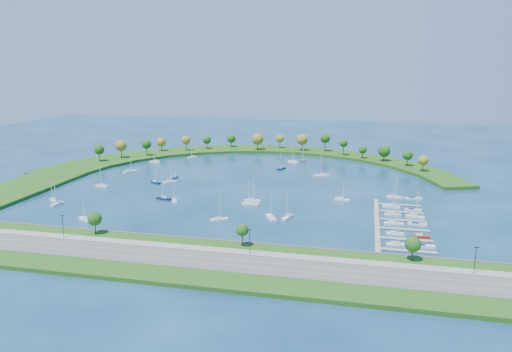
% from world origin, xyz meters
% --- Properties ---
extents(ground, '(700.00, 700.00, 0.00)m').
position_xyz_m(ground, '(0.00, 0.00, 0.00)').
color(ground, '#082B48').
rests_on(ground, ground).
extents(south_shoreline, '(420.00, 43.10, 11.60)m').
position_xyz_m(south_shoreline, '(0.03, -122.88, 1.00)').
color(south_shoreline, '#265216').
rests_on(south_shoreline, ground).
extents(breakwater, '(286.74, 247.64, 2.00)m').
position_xyz_m(breakwater, '(-46.33, 48.72, 0.99)').
color(breakwater, '#265216').
rests_on(breakwater, ground).
extents(breakwater_trees, '(236.69, 93.16, 14.76)m').
position_xyz_m(breakwater_trees, '(-11.12, 88.36, 10.44)').
color(breakwater_trees, '#382314').
rests_on(breakwater_trees, breakwater).
extents(harbor_tower, '(2.60, 2.60, 3.84)m').
position_xyz_m(harbor_tower, '(-10.90, 121.13, 3.97)').
color(harbor_tower, gray).
rests_on(harbor_tower, breakwater).
extents(dock_system, '(24.28, 82.00, 1.60)m').
position_xyz_m(dock_system, '(85.30, -61.00, 0.35)').
color(dock_system, gray).
rests_on(dock_system, ground).
extents(moored_boat_0, '(7.03, 6.74, 11.19)m').
position_xyz_m(moored_boat_0, '(-92.58, -61.58, 0.88)').
color(moored_boat_0, white).
rests_on(moored_boat_0, ground).
extents(moored_boat_1, '(7.73, 5.65, 11.27)m').
position_xyz_m(moored_boat_1, '(-55.18, -11.77, 0.89)').
color(moored_boat_1, '#0A1A41').
rests_on(moored_boat_1, ground).
extents(moored_boat_2, '(7.64, 7.88, 12.61)m').
position_xyz_m(moored_boat_2, '(-47.02, -8.66, 0.92)').
color(moored_boat_2, white).
rests_on(moored_boat_2, ground).
extents(moored_boat_3, '(10.00, 6.95, 14.46)m').
position_xyz_m(moored_boat_3, '(43.97, 30.33, 0.99)').
color(moored_boat_3, white).
rests_on(moored_boat_3, ground).
extents(moored_boat_4, '(4.79, 7.64, 10.89)m').
position_xyz_m(moored_boat_4, '(-27.94, -47.93, 0.88)').
color(moored_boat_4, white).
rests_on(moored_boat_4, ground).
extents(moored_boat_5, '(9.39, 3.97, 13.38)m').
position_xyz_m(moored_boat_5, '(12.82, -38.51, 0.95)').
color(moored_boat_5, white).
rests_on(moored_boat_5, ground).
extents(moored_boat_6, '(8.85, 4.36, 12.53)m').
position_xyz_m(moored_boat_6, '(-35.55, -44.99, 0.92)').
color(moored_boat_6, '#0A1A41').
rests_on(moored_boat_6, ground).
extents(moored_boat_7, '(6.96, 9.78, 14.19)m').
position_xyz_m(moored_boat_7, '(28.50, -65.34, 0.98)').
color(moored_boat_7, white).
rests_on(moored_boat_7, ground).
extents(moored_boat_8, '(4.90, 8.75, 12.41)m').
position_xyz_m(moored_boat_8, '(36.15, -62.55, 0.92)').
color(moored_boat_8, white).
rests_on(moored_boat_8, ground).
extents(moored_boat_9, '(8.43, 2.44, 12.35)m').
position_xyz_m(moored_boat_9, '(-82.98, 49.02, 0.92)').
color(moored_boat_9, white).
rests_on(moored_boat_9, ground).
extents(moored_boat_10, '(8.80, 2.85, 12.78)m').
position_xyz_m(moored_boat_10, '(13.34, -44.56, 0.93)').
color(moored_boat_10, white).
rests_on(moored_boat_10, ground).
extents(moored_boat_11, '(8.00, 9.52, 14.39)m').
position_xyz_m(moored_boat_11, '(-85.07, 13.04, 0.98)').
color(moored_boat_11, white).
rests_on(moored_boat_11, ground).
extents(moored_boat_12, '(9.57, 7.55, 14.20)m').
position_xyz_m(moored_boat_12, '(18.95, 70.14, 0.98)').
color(moored_boat_12, white).
rests_on(moored_boat_12, ground).
extents(moored_boat_13, '(3.34, 7.78, 11.07)m').
position_xyz_m(moored_boat_13, '(-48.67, 4.37, 0.88)').
color(moored_boat_13, '#0A1A41').
rests_on(moored_boat_13, ground).
extents(moored_boat_14, '(8.30, 3.19, 11.89)m').
position_xyz_m(moored_boat_14, '(59.92, -25.23, 0.90)').
color(moored_boat_14, white).
rests_on(moored_boat_14, ground).
extents(moored_boat_15, '(8.41, 6.72, 12.52)m').
position_xyz_m(moored_boat_15, '(4.95, -73.39, 0.92)').
color(moored_boat_15, white).
rests_on(moored_boat_15, ground).
extents(moored_boat_16, '(3.55, 8.40, 11.96)m').
position_xyz_m(moored_boat_16, '(-86.09, -67.20, 0.90)').
color(moored_boat_16, white).
rests_on(moored_boat_16, ground).
extents(moored_boat_17, '(8.36, 5.66, 12.03)m').
position_xyz_m(moored_boat_17, '(-57.49, -87.12, 0.91)').
color(moored_boat_17, white).
rests_on(moored_boat_17, ground).
extents(moored_boat_18, '(6.96, 7.18, 11.49)m').
position_xyz_m(moored_boat_18, '(-61.47, 71.43, 0.89)').
color(moored_boat_18, white).
rests_on(moored_boat_18, ground).
extents(moored_boat_19, '(5.38, 8.25, 11.82)m').
position_xyz_m(moored_boat_19, '(13.87, 45.75, 0.90)').
color(moored_boat_19, '#0A1A41').
rests_on(moored_boat_19, ground).
extents(moored_boat_20, '(3.97, 6.98, 9.90)m').
position_xyz_m(moored_boat_20, '(25.04, 77.95, 0.85)').
color(moored_boat_20, maroon).
rests_on(moored_boat_20, ground).
extents(moored_boat_21, '(8.25, 3.12, 11.84)m').
position_xyz_m(moored_boat_21, '(-83.16, -26.99, 0.90)').
color(moored_boat_21, white).
rests_on(moored_boat_21, ground).
extents(docked_boat_0, '(8.60, 3.69, 12.25)m').
position_xyz_m(docked_boat_0, '(85.52, -88.63, 0.91)').
color(docked_boat_0, white).
rests_on(docked_boat_0, ground).
extents(docked_boat_1, '(9.07, 2.85, 1.83)m').
position_xyz_m(docked_boat_1, '(95.97, -88.07, 0.67)').
color(docked_boat_1, white).
rests_on(docked_boat_1, ground).
extents(docked_boat_2, '(7.75, 2.44, 11.29)m').
position_xyz_m(docked_boat_2, '(85.53, -75.08, 0.89)').
color(docked_boat_2, white).
rests_on(docked_boat_2, ground).
extents(docked_boat_3, '(7.55, 2.11, 11.10)m').
position_xyz_m(docked_boat_3, '(96.03, -76.29, 0.88)').
color(docked_boat_3, maroon).
rests_on(docked_boat_3, ground).
extents(docked_boat_4, '(9.10, 3.60, 13.02)m').
position_xyz_m(docked_boat_4, '(85.51, -61.31, 0.94)').
color(docked_boat_4, white).
rests_on(docked_boat_4, ground).
extents(docked_boat_5, '(8.52, 2.92, 1.71)m').
position_xyz_m(docked_boat_5, '(95.98, -59.66, 0.63)').
color(docked_boat_5, white).
rests_on(docked_boat_5, ground).
extents(docked_boat_6, '(8.27, 3.21, 11.84)m').
position_xyz_m(docked_boat_6, '(85.52, -46.90, 0.90)').
color(docked_boat_6, white).
rests_on(docked_boat_6, ground).
extents(docked_boat_7, '(9.08, 3.77, 12.95)m').
position_xyz_m(docked_boat_7, '(96.01, -48.39, 0.93)').
color(docked_boat_7, white).
rests_on(docked_boat_7, ground).
extents(docked_boat_8, '(9.00, 3.35, 12.93)m').
position_xyz_m(docked_boat_8, '(85.51, -33.20, 0.93)').
color(docked_boat_8, white).
rests_on(docked_boat_8, ground).
extents(docked_boat_9, '(8.29, 2.53, 1.68)m').
position_xyz_m(docked_boat_9, '(95.98, -36.58, 0.62)').
color(docked_boat_9, white).
rests_on(docked_boat_9, ground).
extents(docked_boat_10, '(8.64, 2.50, 12.66)m').
position_xyz_m(docked_boat_10, '(87.91, -13.76, 0.93)').
color(docked_boat_10, white).
rests_on(docked_boat_10, ground).
extents(docked_boat_11, '(9.49, 4.09, 1.87)m').
position_xyz_m(docked_boat_11, '(97.87, -14.34, 0.69)').
color(docked_boat_11, white).
rests_on(docked_boat_11, ground).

